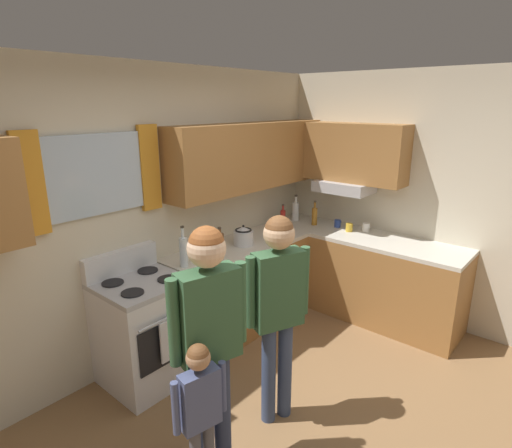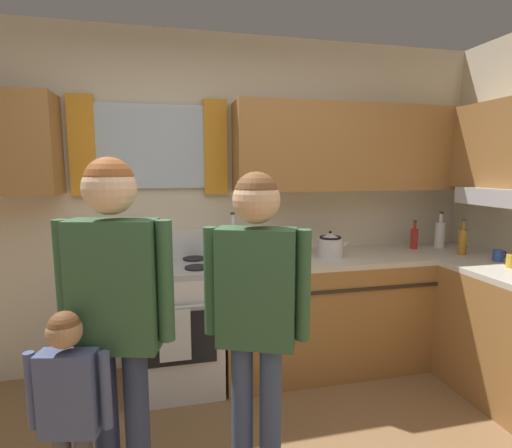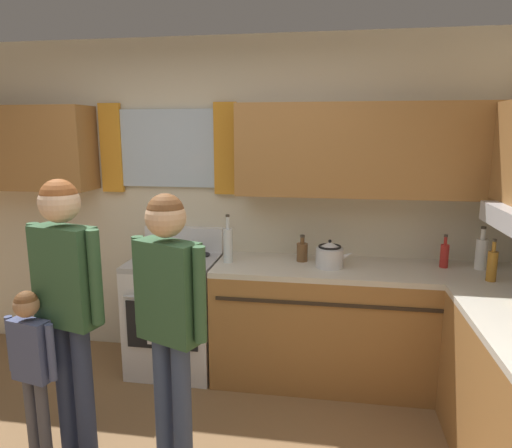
{
  "view_description": "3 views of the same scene",
  "coord_description": "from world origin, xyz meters",
  "px_view_note": "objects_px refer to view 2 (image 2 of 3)",
  "views": [
    {
      "loc": [
        -1.97,
        -1.13,
        2.27
      ],
      "look_at": [
        0.4,
        0.9,
        1.35
      ],
      "focal_mm": 29.01,
      "sensor_mm": 36.0,
      "label": 1
    },
    {
      "loc": [
        -0.29,
        -1.22,
        1.58
      ],
      "look_at": [
        0.24,
        1.06,
        1.24
      ],
      "focal_mm": 27.22,
      "sensor_mm": 36.0,
      "label": 2
    },
    {
      "loc": [
        0.92,
        -1.79,
        1.87
      ],
      "look_at": [
        0.48,
        0.97,
        1.32
      ],
      "focal_mm": 32.43,
      "sensor_mm": 36.0,
      "label": 3
    }
  ],
  "objects_px": {
    "bottle_sauce_red": "(414,238)",
    "bottle_milk_white": "(440,234)",
    "bottle_oil_amber": "(462,241)",
    "stovetop_kettle": "(330,245)",
    "adult_holding_child": "(115,299)",
    "mug_cobalt_blue": "(498,255)",
    "adult_in_plaid": "(256,300)",
    "bottle_squat_brown": "(299,245)",
    "small_child": "(70,402)",
    "bottle_tall_clear": "(233,243)",
    "stove_oven": "(174,322)"
  },
  "relations": [
    {
      "from": "bottle_sauce_red",
      "to": "adult_holding_child",
      "type": "xyz_separation_m",
      "value": [
        -2.27,
        -1.17,
        0.03
      ]
    },
    {
      "from": "bottle_sauce_red",
      "to": "bottle_squat_brown",
      "type": "xyz_separation_m",
      "value": [
        -1.03,
        -0.0,
        -0.02
      ]
    },
    {
      "from": "stove_oven",
      "to": "bottle_milk_white",
      "type": "relative_size",
      "value": 3.51
    },
    {
      "from": "bottle_oil_amber",
      "to": "adult_in_plaid",
      "type": "relative_size",
      "value": 0.18
    },
    {
      "from": "stovetop_kettle",
      "to": "mug_cobalt_blue",
      "type": "bearing_deg",
      "value": -19.32
    },
    {
      "from": "bottle_squat_brown",
      "to": "small_child",
      "type": "distance_m",
      "value": 1.94
    },
    {
      "from": "bottle_oil_amber",
      "to": "adult_in_plaid",
      "type": "height_order",
      "value": "adult_in_plaid"
    },
    {
      "from": "stove_oven",
      "to": "bottle_squat_brown",
      "type": "bearing_deg",
      "value": 5.65
    },
    {
      "from": "bottle_squat_brown",
      "to": "adult_in_plaid",
      "type": "relative_size",
      "value": 0.13
    },
    {
      "from": "bottle_milk_white",
      "to": "bottle_sauce_red",
      "type": "bearing_deg",
      "value": 179.24
    },
    {
      "from": "bottle_sauce_red",
      "to": "bottle_milk_white",
      "type": "height_order",
      "value": "bottle_milk_white"
    },
    {
      "from": "stovetop_kettle",
      "to": "adult_holding_child",
      "type": "distance_m",
      "value": 1.79
    },
    {
      "from": "mug_cobalt_blue",
      "to": "adult_holding_child",
      "type": "bearing_deg",
      "value": -166.3
    },
    {
      "from": "bottle_tall_clear",
      "to": "bottle_squat_brown",
      "type": "xyz_separation_m",
      "value": [
        0.55,
        0.12,
        -0.06
      ]
    },
    {
      "from": "mug_cobalt_blue",
      "to": "small_child",
      "type": "xyz_separation_m",
      "value": [
        -2.79,
        -0.74,
        -0.3
      ]
    },
    {
      "from": "bottle_squat_brown",
      "to": "stovetop_kettle",
      "type": "bearing_deg",
      "value": -31.51
    },
    {
      "from": "stove_oven",
      "to": "adult_in_plaid",
      "type": "relative_size",
      "value": 0.7
    },
    {
      "from": "stovetop_kettle",
      "to": "bottle_milk_white",
      "type": "bearing_deg",
      "value": 6.66
    },
    {
      "from": "stove_oven",
      "to": "adult_in_plaid",
      "type": "distance_m",
      "value": 1.28
    },
    {
      "from": "stovetop_kettle",
      "to": "adult_holding_child",
      "type": "height_order",
      "value": "adult_holding_child"
    },
    {
      "from": "bottle_tall_clear",
      "to": "adult_holding_child",
      "type": "height_order",
      "value": "adult_holding_child"
    },
    {
      "from": "bottle_oil_amber",
      "to": "adult_holding_child",
      "type": "bearing_deg",
      "value": -160.48
    },
    {
      "from": "bottle_milk_white",
      "to": "small_child",
      "type": "xyz_separation_m",
      "value": [
        -2.71,
        -1.27,
        -0.38
      ]
    },
    {
      "from": "small_child",
      "to": "mug_cobalt_blue",
      "type": "bearing_deg",
      "value": 14.83
    },
    {
      "from": "adult_holding_child",
      "to": "stovetop_kettle",
      "type": "bearing_deg",
      "value": 35.72
    },
    {
      "from": "stove_oven",
      "to": "bottle_milk_white",
      "type": "xyz_separation_m",
      "value": [
        2.27,
        0.1,
        0.55
      ]
    },
    {
      "from": "bottle_sauce_red",
      "to": "small_child",
      "type": "height_order",
      "value": "bottle_sauce_red"
    },
    {
      "from": "bottle_tall_clear",
      "to": "mug_cobalt_blue",
      "type": "bearing_deg",
      "value": -12.23
    },
    {
      "from": "stove_oven",
      "to": "small_child",
      "type": "xyz_separation_m",
      "value": [
        -0.44,
        -1.18,
        0.17
      ]
    },
    {
      "from": "bottle_sauce_red",
      "to": "stove_oven",
      "type": "bearing_deg",
      "value": -177.2
    },
    {
      "from": "adult_in_plaid",
      "to": "small_child",
      "type": "distance_m",
      "value": 0.87
    },
    {
      "from": "bottle_oil_amber",
      "to": "bottle_milk_white",
      "type": "bearing_deg",
      "value": 87.17
    },
    {
      "from": "bottle_squat_brown",
      "to": "adult_holding_child",
      "type": "height_order",
      "value": "adult_holding_child"
    },
    {
      "from": "bottle_tall_clear",
      "to": "adult_in_plaid",
      "type": "relative_size",
      "value": 0.23
    },
    {
      "from": "stove_oven",
      "to": "bottle_milk_white",
      "type": "bearing_deg",
      "value": 2.41
    },
    {
      "from": "bottle_squat_brown",
      "to": "bottle_milk_white",
      "type": "xyz_separation_m",
      "value": [
        1.28,
        -0.0,
        0.04
      ]
    },
    {
      "from": "bottle_tall_clear",
      "to": "stove_oven",
      "type": "bearing_deg",
      "value": 177.32
    },
    {
      "from": "bottle_squat_brown",
      "to": "small_child",
      "type": "relative_size",
      "value": 0.2
    },
    {
      "from": "stove_oven",
      "to": "bottle_sauce_red",
      "type": "bearing_deg",
      "value": 2.8
    },
    {
      "from": "bottle_oil_amber",
      "to": "small_child",
      "type": "distance_m",
      "value": 2.89
    },
    {
      "from": "bottle_milk_white",
      "to": "stovetop_kettle",
      "type": "relative_size",
      "value": 1.14
    },
    {
      "from": "stovetop_kettle",
      "to": "adult_in_plaid",
      "type": "distance_m",
      "value": 1.37
    },
    {
      "from": "bottle_milk_white",
      "to": "adult_holding_child",
      "type": "relative_size",
      "value": 0.19
    },
    {
      "from": "bottle_oil_amber",
      "to": "bottle_milk_white",
      "type": "relative_size",
      "value": 0.91
    },
    {
      "from": "stove_oven",
      "to": "stovetop_kettle",
      "type": "relative_size",
      "value": 4.02
    },
    {
      "from": "stove_oven",
      "to": "bottle_squat_brown",
      "type": "xyz_separation_m",
      "value": [
        0.99,
        0.1,
        0.51
      ]
    },
    {
      "from": "bottle_milk_white",
      "to": "mug_cobalt_blue",
      "type": "bearing_deg",
      "value": -80.95
    },
    {
      "from": "bottle_sauce_red",
      "to": "bottle_tall_clear",
      "type": "bearing_deg",
      "value": -175.7
    },
    {
      "from": "mug_cobalt_blue",
      "to": "adult_in_plaid",
      "type": "relative_size",
      "value": 0.07
    },
    {
      "from": "stovetop_kettle",
      "to": "small_child",
      "type": "bearing_deg",
      "value": -144.94
    }
  ]
}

